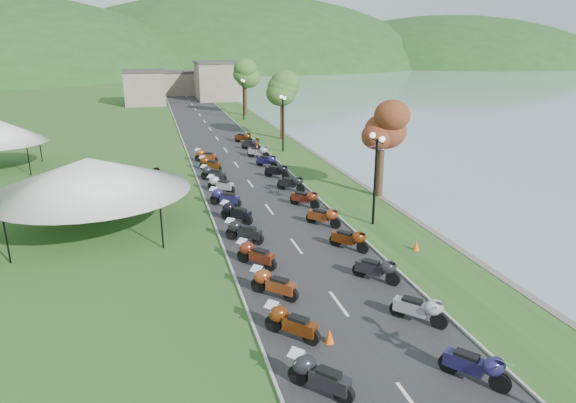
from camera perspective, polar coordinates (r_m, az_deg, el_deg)
road at (r=48.18m, az=-6.96°, el=5.70°), size 7.00×120.00×0.02m
hills_backdrop at (r=207.05m, az=-13.64°, el=14.41°), size 360.00×120.00×76.00m
far_building at (r=92.12m, az=-12.47°, el=12.63°), size 18.00×16.00×5.00m
moto_row_left at (r=24.62m, az=-4.17°, el=-4.63°), size 2.60×41.65×1.10m
moto_row_right at (r=31.37m, az=1.96°, el=0.35°), size 2.60×44.29×1.10m
vendor_tent_main at (r=28.95m, az=-20.98°, el=0.68°), size 6.87×6.87×4.00m
vendor_tent_side at (r=45.81m, az=-29.32°, el=5.49°), size 4.69×4.69×4.00m
tree_lakeside at (r=33.40m, az=10.36°, el=6.27°), size 2.48×2.48×6.90m
pedestrian_a at (r=35.97m, az=-21.31°, el=0.48°), size 0.84×0.83×1.87m
pedestrian_b at (r=32.89m, az=-21.50°, el=-1.08°), size 0.90×0.61×1.71m
pedestrian_c at (r=35.57m, az=-23.88°, el=-0.02°), size 0.82×1.19×1.71m
traffic_cone_near at (r=17.98m, az=4.62°, el=-14.69°), size 0.34×0.34×0.53m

